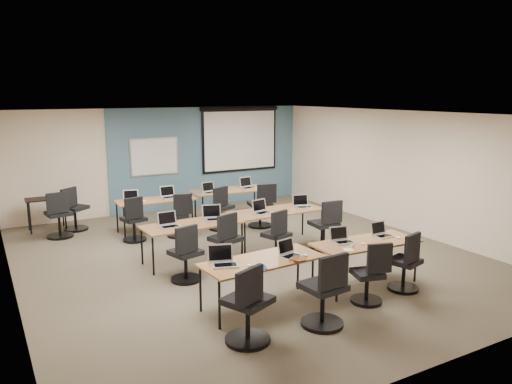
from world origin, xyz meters
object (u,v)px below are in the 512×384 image
laptop_6 (261,210)px  task_chair_2 (370,278)px  projector_screen (240,136)px  training_table_front_left (262,263)px  training_table_mid_right (276,212)px  laptop_10 (210,190)px  task_chair_5 (226,245)px  utility_table (46,202)px  training_table_front_right (366,244)px  task_chair_4 (186,258)px  task_chair_11 (262,209)px  task_chair_8 (134,223)px  task_chair_6 (277,239)px  spare_chair_b (59,219)px  laptop_5 (214,216)px  whiteboard (154,157)px  task_chair_1 (325,296)px  task_chair_0 (248,311)px  training_table_back_right (230,191)px  laptop_0 (223,260)px  laptop_1 (289,252)px  task_chair_9 (179,219)px  task_chair_7 (326,229)px  laptop_8 (132,199)px  laptop_11 (247,185)px  spare_chair_a (74,213)px  laptop_7 (303,204)px  task_chair_10 (220,212)px  task_chair_3 (406,267)px  laptop_9 (169,195)px  laptop_2 (342,238)px  training_table_mid_left (192,226)px

laptop_6 → task_chair_2: bearing=-100.6°
projector_screen → training_table_front_left: bearing=-115.3°
training_table_mid_right → laptop_10: size_ratio=5.93×
task_chair_5 → utility_table: size_ratio=1.20×
training_table_front_right → task_chair_4: task_chair_4 is taller
task_chair_11 → task_chair_8: bearing=-174.2°
task_chair_6 → spare_chair_b: spare_chair_b is taller
task_chair_8 → laptop_5: bearing=-70.2°
whiteboard → task_chair_1: size_ratio=1.21×
task_chair_0 → task_chair_5: (0.99, 2.62, -0.01)m
training_table_front_right → training_table_back_right: 4.97m
laptop_0 → task_chair_6: size_ratio=0.37×
training_table_front_right → laptop_1: bearing=-178.4°
task_chair_5 → task_chair_4: bearing=179.9°
laptop_5 → laptop_6: laptop_5 is taller
whiteboard → task_chair_9: 2.77m
training_table_back_right → task_chair_2: size_ratio=1.97×
laptop_6 → task_chair_7: size_ratio=0.34×
task_chair_11 → projector_screen: bearing=84.3°
training_table_back_right → spare_chair_b: 3.97m
training_table_front_right → laptop_8: 5.42m
laptop_5 → laptop_11: laptop_5 is taller
spare_chair_a → spare_chair_b: bearing=-166.8°
laptop_7 → utility_table: laptop_7 is taller
task_chair_1 → spare_chair_a: size_ratio=1.04×
task_chair_10 → laptop_1: bearing=-124.6°
task_chair_4 → laptop_8: 3.31m
task_chair_8 → task_chair_5: bearing=-79.4°
task_chair_2 → laptop_8: size_ratio=2.92×
training_table_front_right → laptop_0: laptop_0 is taller
laptop_7 → laptop_11: (0.02, 2.44, 0.00)m
task_chair_3 → laptop_7: size_ratio=2.89×
laptop_9 → utility_table: (-2.47, 1.23, -0.15)m
projector_screen → laptop_5: (-2.73, -4.09, -1.09)m
projector_screen → laptop_11: (-0.66, -1.63, -1.09)m
training_table_back_right → task_chair_4: task_chair_4 is taller
laptop_10 → laptop_11: 1.08m
training_table_back_right → laptop_2: laptop_2 is taller
laptop_6 → laptop_7: bearing=-10.7°
task_chair_1 → utility_table: bearing=105.8°
task_chair_3 → task_chair_6: bearing=97.8°
task_chair_0 → task_chair_6: 3.21m
task_chair_7 → task_chair_10: size_ratio=1.01×
training_table_mid_left → laptop_8: 2.45m
projector_screen → task_chair_6: projector_screen is taller
whiteboard → training_table_mid_right: size_ratio=0.66×
task_chair_1 → task_chair_5: 2.72m
spare_chair_b → laptop_11: bearing=-12.1°
task_chair_6 → laptop_7: size_ratio=2.89×
laptop_6 → laptop_8: laptop_6 is taller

